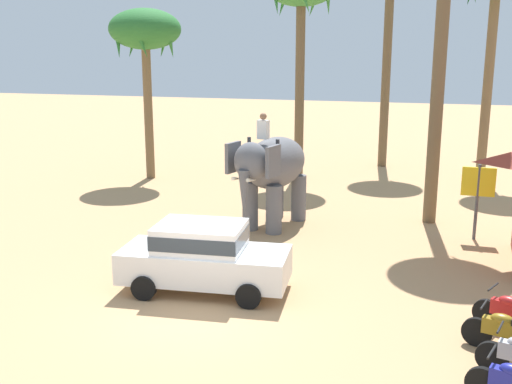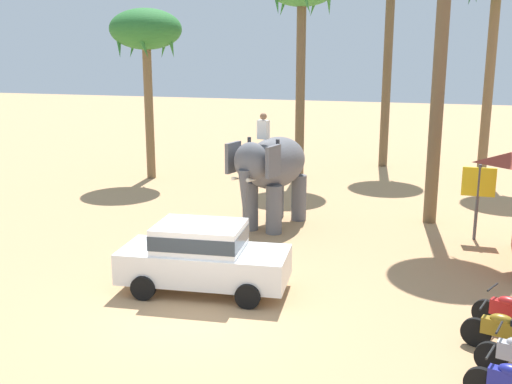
% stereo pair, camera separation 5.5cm
% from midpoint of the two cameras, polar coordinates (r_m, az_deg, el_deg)
% --- Properties ---
extents(ground_plane, '(120.00, 120.00, 0.00)m').
position_cam_midpoint_polar(ground_plane, '(14.25, -5.37, -10.87)').
color(ground_plane, tan).
extents(car_sedan_foreground, '(4.27, 2.23, 1.70)m').
position_cam_midpoint_polar(car_sedan_foreground, '(14.92, -5.10, -5.90)').
color(car_sedan_foreground, white).
rests_on(car_sedan_foreground, ground).
extents(elephant_with_mahout, '(2.26, 4.01, 3.88)m').
position_cam_midpoint_polar(elephant_with_mahout, '(20.05, 1.43, 2.23)').
color(elephant_with_mahout, slate).
rests_on(elephant_with_mahout, ground).
extents(motorcycle_mid_row, '(1.76, 0.69, 0.94)m').
position_cam_midpoint_polar(motorcycle_mid_row, '(13.00, 22.63, -12.08)').
color(motorcycle_mid_row, black).
rests_on(motorcycle_mid_row, ground).
extents(palm_tree_leaning_seaward, '(3.20, 3.20, 7.65)m').
position_cam_midpoint_polar(palm_tree_leaning_seaward, '(28.18, -10.46, 14.46)').
color(palm_tree_leaning_seaward, brown).
rests_on(palm_tree_leaning_seaward, ground).
extents(signboard_yellow, '(1.00, 0.10, 2.40)m').
position_cam_midpoint_polar(signboard_yellow, '(19.92, 20.12, 0.46)').
color(signboard_yellow, '#4C4C51').
rests_on(signboard_yellow, ground).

